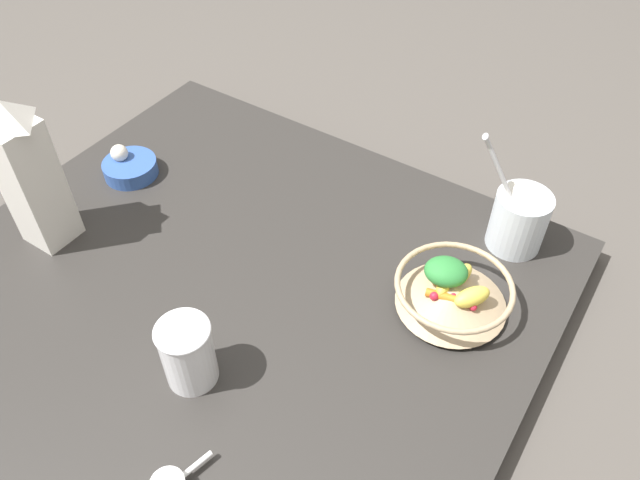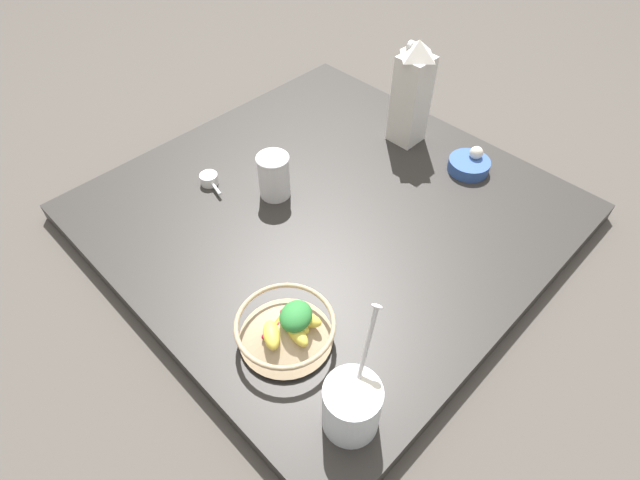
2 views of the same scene
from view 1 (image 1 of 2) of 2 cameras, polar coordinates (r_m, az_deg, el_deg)
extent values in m
plane|color=#4C4742|center=(1.12, -9.29, -7.26)|extent=(6.00, 6.00, 0.00)
cube|color=#2D2B28|center=(1.11, -9.43, -6.53)|extent=(1.04, 1.04, 0.05)
cylinder|color=tan|center=(1.09, 11.80, -5.82)|extent=(0.10, 0.10, 0.01)
cone|color=tan|center=(1.07, 12.02, -4.88)|extent=(0.19, 0.19, 0.05)
torus|color=tan|center=(1.05, 12.20, -4.08)|extent=(0.20, 0.20, 0.01)
ellipsoid|color=#EFD64C|center=(1.06, 11.48, -3.65)|extent=(0.03, 0.07, 0.03)
ellipsoid|color=#EFD64C|center=(1.05, 13.74, -5.06)|extent=(0.06, 0.07, 0.03)
ellipsoid|color=#EFD64C|center=(1.08, 10.66, -2.73)|extent=(0.05, 0.06, 0.03)
ellipsoid|color=#EFD64C|center=(1.08, 12.65, -3.19)|extent=(0.04, 0.07, 0.03)
cylinder|color=orange|center=(1.05, 11.02, -5.03)|extent=(0.05, 0.03, 0.01)
sphere|color=red|center=(1.07, 11.98, -3.97)|extent=(0.01, 0.01, 0.01)
sphere|color=red|center=(1.05, 10.39, -5.06)|extent=(0.02, 0.02, 0.02)
sphere|color=red|center=(1.05, 12.07, -5.04)|extent=(0.02, 0.02, 0.02)
sphere|color=red|center=(1.05, 13.84, -6.00)|extent=(0.01, 0.01, 0.01)
ellipsoid|color=#2D7F38|center=(1.05, 11.46, -2.84)|extent=(0.09, 0.08, 0.04)
cube|color=silver|center=(1.21, -24.77, 4.69)|extent=(0.08, 0.08, 0.25)
pyramid|color=silver|center=(1.13, -27.07, 10.38)|extent=(0.08, 0.08, 0.04)
cylinder|color=silver|center=(1.19, 17.71, 1.68)|extent=(0.10, 0.10, 0.11)
cylinder|color=white|center=(1.16, 18.22, 3.35)|extent=(0.09, 0.09, 0.02)
cylinder|color=silver|center=(1.12, 16.41, 5.32)|extent=(0.09, 0.05, 0.17)
ellipsoid|color=silver|center=(1.07, 14.89, 9.13)|extent=(0.02, 0.02, 0.01)
cylinder|color=white|center=(0.96, -11.99, -10.11)|extent=(0.08, 0.08, 0.12)
torus|color=white|center=(0.92, -12.51, -8.11)|extent=(0.08, 0.08, 0.01)
cylinder|color=white|center=(0.92, -11.13, -19.44)|extent=(0.02, 0.05, 0.01)
cylinder|color=#3356A3|center=(1.37, -16.94, 6.31)|extent=(0.11, 0.11, 0.03)
sphere|color=silver|center=(1.37, -17.88, 7.58)|extent=(0.04, 0.04, 0.04)
camera|label=2|loc=(1.11, 52.30, 33.91)|focal=28.00mm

